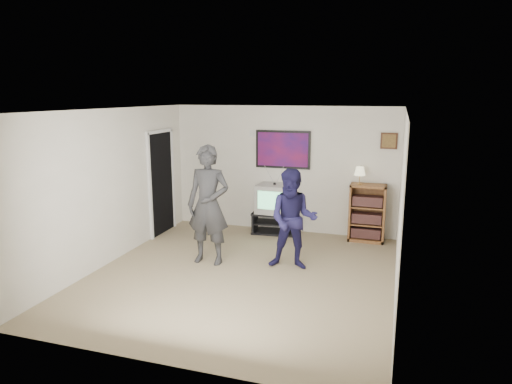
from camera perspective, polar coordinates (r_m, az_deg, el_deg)
The scene contains 13 objects.
room_shell at distance 7.07m, azimuth -0.89°, elevation 0.16°, with size 4.51×5.00×2.51m.
media_stand at distance 9.10m, azimuth 2.29°, elevation -3.84°, with size 0.89×0.54×0.43m.
crt_television at distance 8.98m, azimuth 2.33°, elevation -0.81°, with size 0.66×0.56×0.56m, color #A09F9B, non-canonical shape.
bookshelf at distance 8.79m, azimuth 13.72°, elevation -2.56°, with size 0.66×0.38×1.08m, color brown, non-canonical shape.
table_lamp at distance 8.64m, azimuth 12.83°, elevation 2.03°, with size 0.21×0.21×0.33m, color #FDF7C0, non-canonical shape.
person_tall at distance 7.38m, azimuth -5.98°, elevation -1.63°, with size 0.71×0.47×1.94m, color #2A2B2D.
person_short at distance 7.16m, azimuth 4.65°, elevation -3.44°, with size 0.78×0.61×1.60m, color #1B1843.
controller_left at distance 7.54m, azimuth -5.78°, elevation -0.08°, with size 0.04×0.12×0.04m, color white.
controller_right at distance 7.29m, azimuth 4.73°, elevation -1.12°, with size 0.03×0.11×0.03m, color white.
poster at distance 9.03m, azimuth 3.37°, elevation 5.32°, with size 1.10×0.03×0.75m, color black.
air_vent at distance 9.15m, azimuth 0.03°, elevation 7.32°, with size 0.28×0.02×0.14m, color white.
small_picture at distance 8.74m, azimuth 16.29°, elevation 6.16°, with size 0.30×0.03×0.30m, color #402514.
doorway at distance 9.14m, azimuth -11.78°, elevation 1.05°, with size 0.03×0.85×2.00m, color black.
Camera 1 is at (2.18, -6.22, 2.72)m, focal length 32.00 mm.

